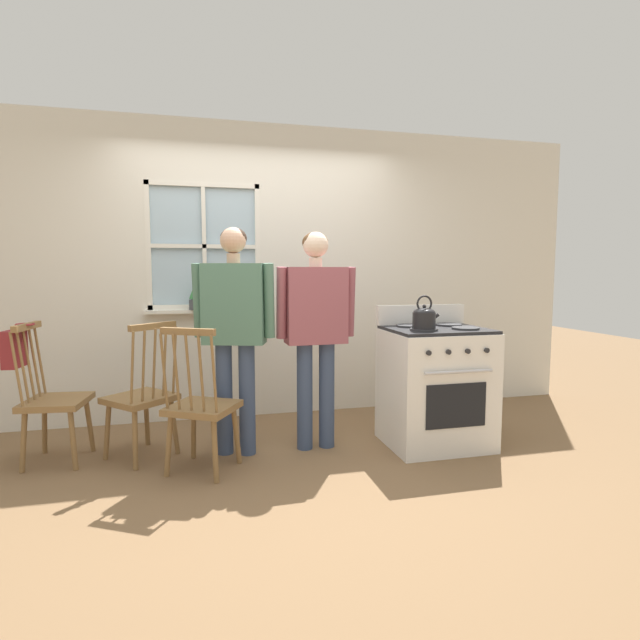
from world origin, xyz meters
name	(u,v)px	position (x,y,z in m)	size (l,w,h in m)	color
ground_plane	(286,470)	(0.00, 0.00, 0.00)	(16.00, 16.00, 0.00)	brown
wall_back	(261,274)	(0.02, 1.40, 1.34)	(6.40, 0.16, 2.70)	silver
chair_by_window	(53,401)	(-1.58, 0.56, 0.44)	(0.45, 0.47, 1.00)	olive
chair_near_wall	(142,398)	(-0.97, 0.49, 0.44)	(0.58, 0.58, 1.00)	olive
chair_center_cluster	(201,407)	(-0.56, 0.12, 0.44)	(0.56, 0.56, 1.00)	olive
person_elderly_left	(234,319)	(-0.31, 0.40, 1.01)	(0.60, 0.33, 1.68)	#384766
person_teen_center	(316,319)	(0.30, 0.38, 1.00)	(0.61, 0.22, 1.65)	#384766
stove	(435,385)	(1.23, 0.23, 0.47)	(0.76, 0.68, 1.08)	white
kettle	(424,317)	(1.06, 0.10, 1.02)	(0.21, 0.17, 0.25)	black
potted_plant	(198,300)	(-0.56, 1.31, 1.11)	(0.15, 0.15, 0.34)	#42474C
handbag	(15,348)	(-1.81, 0.58, 0.83)	(0.21, 0.23, 0.31)	maroon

